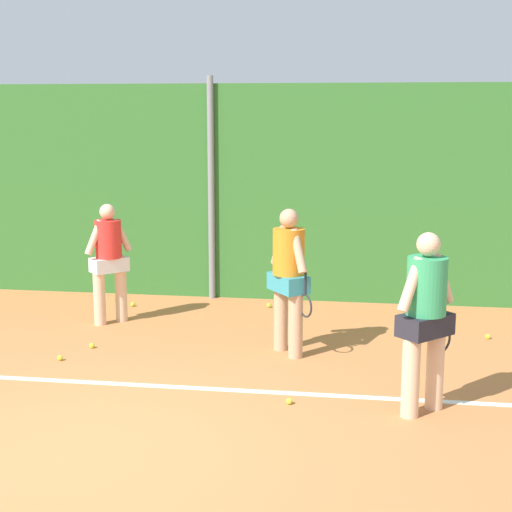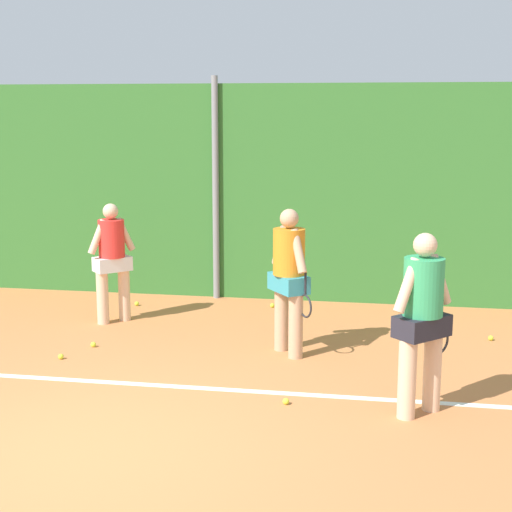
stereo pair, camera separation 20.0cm
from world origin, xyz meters
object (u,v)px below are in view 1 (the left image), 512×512
object	(u,v)px
tennis_ball_7	(488,337)
tennis_ball_2	(402,336)
tennis_ball_6	(60,358)
tennis_ball_1	(289,401)
player_midcourt	(289,274)
tennis_ball_4	(133,304)
player_backcourt_far	(109,257)
tennis_ball_5	(269,305)
player_foreground_near	(426,313)
tennis_ball_3	(92,346)

from	to	relation	value
tennis_ball_7	tennis_ball_2	bearing A→B (deg)	-172.67
tennis_ball_2	tennis_ball_6	distance (m)	4.31
tennis_ball_1	tennis_ball_2	world-z (taller)	same
player_midcourt	tennis_ball_4	bearing A→B (deg)	-163.94
player_backcourt_far	tennis_ball_4	xyz separation A→B (m)	(0.03, 0.90, -0.90)
player_backcourt_far	tennis_ball_5	size ratio (longest dim) A/B	25.22
tennis_ball_1	tennis_ball_7	world-z (taller)	same
player_foreground_near	tennis_ball_3	xyz separation A→B (m)	(-3.95, 1.48, -0.97)
tennis_ball_5	tennis_ball_6	distance (m)	3.53
player_midcourt	tennis_ball_5	bearing A→B (deg)	156.35
tennis_ball_2	tennis_ball_7	bearing A→B (deg)	7.33
tennis_ball_3	player_midcourt	bearing A→B (deg)	3.80
tennis_ball_2	tennis_ball_3	bearing A→B (deg)	-165.41
tennis_ball_2	tennis_ball_5	size ratio (longest dim) A/B	1.00
tennis_ball_2	tennis_ball_6	xyz separation A→B (m)	(-4.04, -1.51, 0.00)
tennis_ball_7	player_backcourt_far	bearing A→B (deg)	179.76
tennis_ball_3	tennis_ball_6	bearing A→B (deg)	-111.49
tennis_ball_1	tennis_ball_6	distance (m)	2.99
player_backcourt_far	tennis_ball_7	distance (m)	5.17
player_backcourt_far	tennis_ball_4	distance (m)	1.27
tennis_ball_7	tennis_ball_5	bearing A→B (deg)	158.90
player_midcourt	tennis_ball_2	size ratio (longest dim) A/B	26.93
player_foreground_near	player_midcourt	distance (m)	2.23
tennis_ball_3	tennis_ball_5	world-z (taller)	same
tennis_ball_1	tennis_ball_6	world-z (taller)	same
tennis_ball_1	tennis_ball_4	distance (m)	4.48
tennis_ball_4	tennis_ball_5	distance (m)	2.05
tennis_ball_1	tennis_ball_3	xyz separation A→B (m)	(-2.63, 1.47, 0.00)
tennis_ball_4	tennis_ball_5	size ratio (longest dim) A/B	1.00
player_midcourt	tennis_ball_3	world-z (taller)	player_midcourt
tennis_ball_3	tennis_ball_6	world-z (taller)	same
player_backcourt_far	tennis_ball_5	world-z (taller)	player_backcourt_far
tennis_ball_5	tennis_ball_6	xyz separation A→B (m)	(-2.12, -2.82, 0.00)
tennis_ball_1	tennis_ball_5	bearing A→B (deg)	100.75
player_midcourt	player_foreground_near	bearing A→B (deg)	5.02
tennis_ball_2	tennis_ball_7	xyz separation A→B (m)	(1.11, 0.14, 0.00)
player_foreground_near	tennis_ball_5	distance (m)	4.41
player_foreground_near	tennis_ball_4	world-z (taller)	player_foreground_near
tennis_ball_1	tennis_ball_6	size ratio (longest dim) A/B	1.00
tennis_ball_1	player_midcourt	bearing A→B (deg)	96.66
player_backcourt_far	tennis_ball_2	bearing A→B (deg)	133.93
tennis_ball_5	player_foreground_near	bearing A→B (deg)	-61.81
player_midcourt	player_backcourt_far	world-z (taller)	player_midcourt
tennis_ball_5	player_backcourt_far	bearing A→B (deg)	-150.96
tennis_ball_1	tennis_ball_7	xyz separation A→B (m)	(2.31, 2.61, 0.00)
tennis_ball_1	tennis_ball_2	xyz separation A→B (m)	(1.20, 2.47, 0.00)
player_foreground_near	tennis_ball_1	xyz separation A→B (m)	(-1.31, 0.01, -0.97)
player_backcourt_far	tennis_ball_1	world-z (taller)	player_backcourt_far
tennis_ball_1	tennis_ball_6	xyz separation A→B (m)	(-2.84, 0.96, 0.00)
player_midcourt	tennis_ball_4	xyz separation A→B (m)	(-2.56, 1.90, -0.96)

